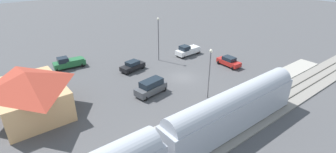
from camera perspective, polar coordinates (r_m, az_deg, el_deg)
ground_plane at (r=42.80m, az=3.33°, el=-0.20°), size 200.00×200.00×0.00m
railway_track at (r=34.94m, az=18.78°, el=-7.93°), size 4.80×70.00×0.30m
platform at (r=36.77m, az=13.69°, el=-5.32°), size 3.20×46.00×0.30m
passenger_train at (r=24.09m, az=-1.46°, el=-15.20°), size 2.93×40.21×4.98m
station_building at (r=36.42m, az=-28.37°, el=-3.11°), size 11.13×8.23×5.75m
pedestrian_on_platform at (r=39.27m, az=18.03°, el=-1.93°), size 0.36×0.36×1.71m
pedestrian_waiting_far at (r=43.35m, az=22.02°, el=0.07°), size 0.36×0.36×1.71m
pickup_white at (r=52.18m, az=4.43°, el=5.84°), size 2.19×5.48×2.14m
suv_charcoal at (r=37.34m, az=-3.80°, el=-2.32°), size 2.67×5.14×2.22m
pickup_green at (r=49.31m, az=-21.24°, el=2.92°), size 2.49×5.57×2.14m
sedan_black at (r=45.42m, az=-7.88°, el=2.39°), size 2.63×4.76×1.74m
sedan_red at (r=48.18m, az=13.38°, el=3.30°), size 4.55×2.38×1.74m
light_pole_near_platform at (r=35.20m, az=9.28°, el=1.88°), size 0.44×0.44×7.31m
light_pole_lot_center at (r=48.14m, az=-2.16°, el=9.36°), size 0.44×0.44×8.25m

